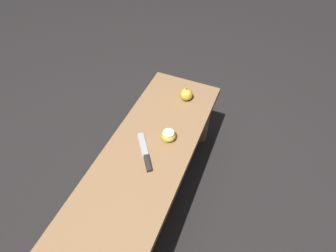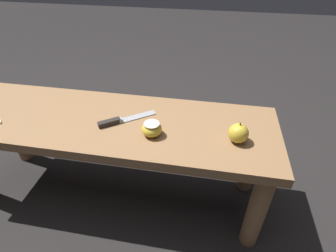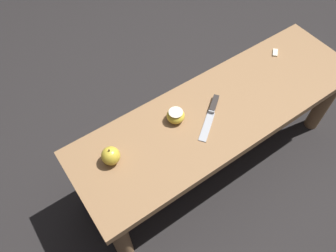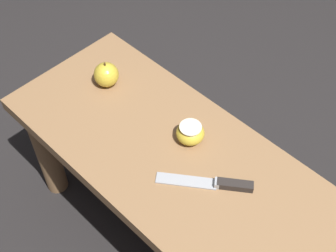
% 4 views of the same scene
% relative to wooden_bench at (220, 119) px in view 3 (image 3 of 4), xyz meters
% --- Properties ---
extents(ground_plane, '(8.00, 8.00, 0.00)m').
position_rel_wooden_bench_xyz_m(ground_plane, '(0.00, 0.00, -0.38)').
color(ground_plane, black).
extents(wooden_bench, '(1.38, 0.43, 0.46)m').
position_rel_wooden_bench_xyz_m(wooden_bench, '(0.00, 0.00, 0.00)').
color(wooden_bench, olive).
rests_on(wooden_bench, ground_plane).
extents(knife, '(0.21, 0.17, 0.02)m').
position_rel_wooden_bench_xyz_m(knife, '(0.05, -0.01, 0.09)').
color(knife, '#9EA0A5').
rests_on(knife, wooden_bench).
extents(apple_whole, '(0.07, 0.07, 0.08)m').
position_rel_wooden_bench_xyz_m(apple_whole, '(0.52, -0.05, 0.12)').
color(apple_whole, gold).
rests_on(apple_whole, wooden_bench).
extents(apple_cut, '(0.08, 0.08, 0.05)m').
position_rel_wooden_bench_xyz_m(apple_cut, '(0.20, -0.07, 0.11)').
color(apple_cut, gold).
rests_on(apple_cut, wooden_bench).
extents(apple_slice_near_knife, '(0.05, 0.05, 0.01)m').
position_rel_wooden_bench_xyz_m(apple_slice_near_knife, '(-0.44, -0.11, 0.09)').
color(apple_slice_near_knife, beige).
rests_on(apple_slice_near_knife, wooden_bench).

